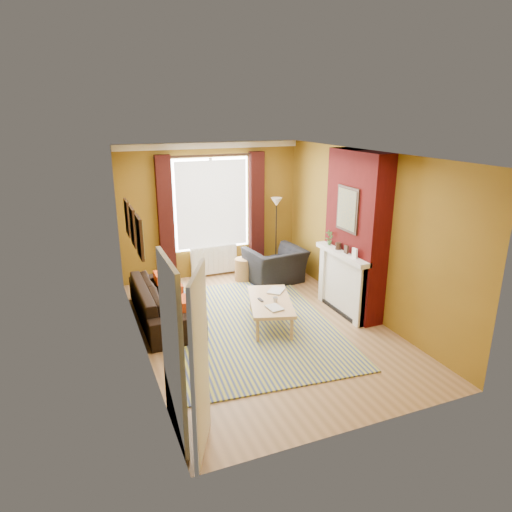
% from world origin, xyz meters
% --- Properties ---
extents(ground, '(5.50, 5.50, 0.00)m').
position_xyz_m(ground, '(0.00, 0.00, 0.00)').
color(ground, olive).
rests_on(ground, ground).
extents(room_walls, '(3.82, 5.54, 2.83)m').
position_xyz_m(room_walls, '(0.63, 0.29, 1.38)').
color(room_walls, '#826019').
rests_on(room_walls, ground).
extents(striped_rug, '(3.06, 4.03, 0.02)m').
position_xyz_m(striped_rug, '(-0.23, 0.12, 0.01)').
color(striped_rug, navy).
rests_on(striped_rug, ground).
extents(sofa, '(0.88, 2.22, 0.65)m').
position_xyz_m(sofa, '(-1.42, 0.88, 0.32)').
color(sofa, black).
rests_on(sofa, ground).
extents(armchair, '(1.21, 1.09, 0.71)m').
position_xyz_m(armchair, '(1.06, 1.80, 0.36)').
color(armchair, black).
rests_on(armchair, ground).
extents(coffee_table, '(1.02, 1.46, 0.44)m').
position_xyz_m(coffee_table, '(0.16, 0.02, 0.39)').
color(coffee_table, '#D6B07B').
rests_on(coffee_table, ground).
extents(wicker_stool, '(0.47, 0.47, 0.47)m').
position_xyz_m(wicker_stool, '(0.49, 2.13, 0.24)').
color(wicker_stool, '#9D7244').
rests_on(wicker_stool, ground).
extents(floor_lamp, '(0.31, 0.31, 1.65)m').
position_xyz_m(floor_lamp, '(1.34, 2.40, 1.30)').
color(floor_lamp, black).
rests_on(floor_lamp, ground).
extents(book_a, '(0.24, 0.31, 0.03)m').
position_xyz_m(book_a, '(-0.03, -0.33, 0.45)').
color(book_a, '#999999').
rests_on(book_a, coffee_table).
extents(book_b, '(0.40, 0.41, 0.03)m').
position_xyz_m(book_b, '(0.31, 0.40, 0.45)').
color(book_b, '#999999').
rests_on(book_b, coffee_table).
extents(mug, '(0.12, 0.12, 0.08)m').
position_xyz_m(mug, '(0.20, -0.09, 0.48)').
color(mug, '#999999').
rests_on(mug, coffee_table).
extents(tv_remote, '(0.05, 0.15, 0.02)m').
position_xyz_m(tv_remote, '(0.00, 0.06, 0.45)').
color(tv_remote, '#232325').
rests_on(tv_remote, coffee_table).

